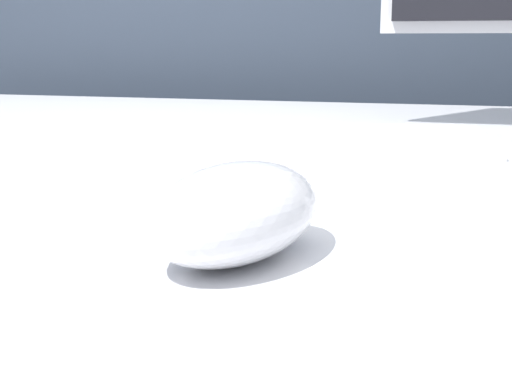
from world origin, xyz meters
TOP-DOWN VIEW (x-y plane):
  - partition_panel at (0.00, 0.66)m, footprint 5.00×0.03m
  - computer_mouse_near at (0.02, -0.24)m, footprint 0.08×0.11m
  - keyboard at (-0.07, -0.02)m, footprint 0.45×0.20m

SIDE VIEW (x-z plane):
  - partition_panel at x=0.00m, z-range 0.00..1.24m
  - keyboard at x=-0.07m, z-range 0.74..0.77m
  - computer_mouse_near at x=0.02m, z-range 0.74..0.79m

